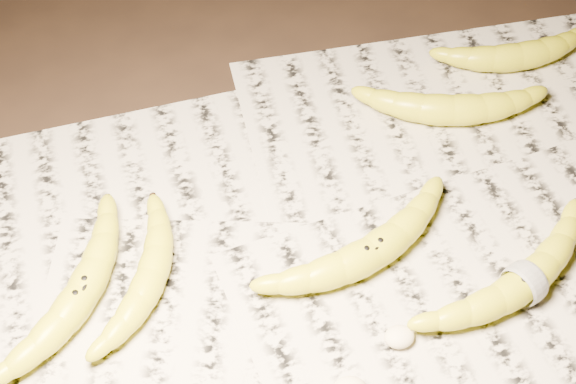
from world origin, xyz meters
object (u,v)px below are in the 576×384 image
object	(u,v)px
banana_left_b	(151,275)
banana_taped	(525,281)
banana_center	(371,251)
banana_upper_b	(519,54)
banana_upper_a	(453,108)
banana_left_a	(80,292)

from	to	relation	value
banana_left_b	banana_taped	distance (m)	0.37
banana_center	banana_upper_b	bearing A→B (deg)	21.41
banana_left_b	banana_taped	bearing A→B (deg)	-79.89
banana_upper_a	banana_taped	bearing A→B (deg)	-80.65
banana_taped	banana_upper_b	bearing A→B (deg)	42.57
banana_left_b	banana_taped	size ratio (longest dim) A/B	0.79
banana_left_b	banana_taped	xyz separation A→B (m)	(0.36, -0.10, 0.00)
banana_left_a	banana_upper_b	world-z (taller)	same
banana_left_b	banana_upper_a	world-z (taller)	banana_upper_a
banana_upper_a	banana_upper_b	xyz separation A→B (m)	(0.12, 0.07, -0.00)
banana_left_a	banana_upper_b	xyz separation A→B (m)	(0.57, 0.23, 0.00)
banana_left_b	banana_upper_b	world-z (taller)	banana_upper_b
banana_left_b	banana_upper_b	size ratio (longest dim) A/B	0.95
banana_left_b	banana_upper_a	bearing A→B (deg)	-43.04
banana_upper_a	banana_upper_b	world-z (taller)	banana_upper_a
banana_left_a	banana_center	distance (m)	0.29
banana_left_b	banana_taped	world-z (taller)	banana_taped
banana_upper_b	banana_left_a	bearing A→B (deg)	-156.18
banana_upper_a	banana_left_b	bearing A→B (deg)	-144.19
banana_taped	banana_upper_a	xyz separation A→B (m)	(0.02, 0.25, 0.00)
banana_center	banana_upper_a	bearing A→B (deg)	27.56
banana_taped	banana_left_a	bearing A→B (deg)	143.80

